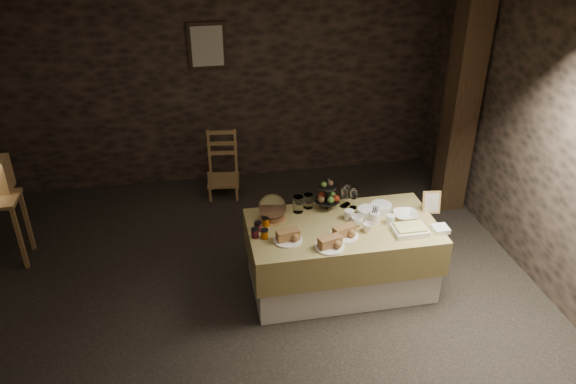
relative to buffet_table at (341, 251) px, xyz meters
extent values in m
cube|color=black|center=(-0.86, 0.02, -0.39)|extent=(5.50, 5.00, 0.01)
cube|color=black|center=(-0.86, 2.52, 0.91)|extent=(5.50, 0.02, 2.60)
cube|color=black|center=(1.89, 0.02, 0.91)|extent=(0.02, 5.00, 2.60)
cube|color=beige|center=(-0.86, 0.02, 2.21)|extent=(5.50, 5.00, 0.01)
cube|color=white|center=(0.00, 0.00, -0.07)|extent=(1.67, 0.86, 0.65)
cube|color=olive|center=(0.00, 0.00, 0.12)|extent=(1.73, 0.92, 0.35)
cube|color=olive|center=(-3.05, 0.86, -0.05)|extent=(0.04, 0.04, 0.69)
cube|color=olive|center=(-3.05, 1.19, -0.05)|extent=(0.04, 0.04, 0.69)
cube|color=olive|center=(-0.95, 2.01, -0.19)|extent=(0.42, 0.40, 0.05)
cube|color=olive|center=(-0.95, 2.16, 0.24)|extent=(0.36, 0.07, 0.36)
cube|color=black|center=(1.69, 1.28, 0.91)|extent=(0.30, 0.30, 2.60)
cube|color=black|center=(-1.01, 2.49, 1.36)|extent=(0.45, 0.03, 0.55)
cube|color=beige|center=(-1.01, 2.46, 1.36)|extent=(0.37, 0.01, 0.47)
cylinder|color=white|center=(0.26, 0.08, 0.34)|extent=(0.19, 0.19, 0.10)
cylinder|color=white|center=(0.42, 0.16, 0.33)|extent=(0.20, 0.20, 0.08)
cylinder|color=white|center=(0.29, -0.03, 0.35)|extent=(0.10, 0.10, 0.12)
imported|color=white|center=(0.12, -0.02, 0.34)|extent=(0.14, 0.14, 0.09)
imported|color=white|center=(0.19, -0.15, 0.33)|extent=(0.12, 0.12, 0.08)
cylinder|color=white|center=(0.08, 0.09, 0.34)|extent=(0.09, 0.09, 0.09)
cylinder|color=white|center=(0.43, -0.06, 0.34)|extent=(0.08, 0.08, 0.09)
imported|color=white|center=(0.61, 0.02, 0.32)|extent=(0.24, 0.24, 0.05)
cylinder|color=olive|center=(-0.61, 0.23, 0.30)|extent=(0.26, 0.26, 0.01)
cylinder|color=brown|center=(-0.61, 0.23, 0.34)|extent=(0.22, 0.22, 0.07)
sphere|color=white|center=(-0.61, 0.23, 0.41)|extent=(0.26, 0.26, 0.26)
cylinder|color=black|center=(-0.07, 0.32, 0.46)|extent=(0.02, 0.02, 0.33)
cylinder|color=black|center=(-0.07, 0.32, 0.38)|extent=(0.23, 0.23, 0.01)
cylinder|color=black|center=(-0.07, 0.32, 0.52)|extent=(0.16, 0.16, 0.01)
sphere|color=#4F732E|center=(-0.01, 0.35, 0.41)|extent=(0.07, 0.07, 0.07)
sphere|color=maroon|center=(-0.12, 0.36, 0.41)|extent=(0.07, 0.07, 0.07)
sphere|color=#4F732E|center=(-0.05, 0.26, 0.41)|extent=(0.07, 0.07, 0.07)
sphere|color=brown|center=(-0.14, 0.29, 0.41)|extent=(0.07, 0.07, 0.07)
sphere|color=maroon|center=(0.01, 0.28, 0.41)|extent=(0.07, 0.07, 0.07)
cylinder|color=white|center=(-0.54, -0.15, 0.30)|extent=(0.26, 0.26, 0.01)
cube|color=brown|center=(-0.54, -0.15, 0.35)|extent=(0.21, 0.12, 0.09)
cylinder|color=white|center=(-0.21, -0.33, 0.30)|extent=(0.26, 0.26, 0.01)
cube|color=brown|center=(-0.21, -0.33, 0.35)|extent=(0.22, 0.14, 0.09)
cylinder|color=white|center=(-0.04, -0.18, 0.30)|extent=(0.26, 0.26, 0.01)
cube|color=brown|center=(-0.04, -0.18, 0.35)|extent=(0.22, 0.15, 0.09)
cylinder|color=#4D131E|center=(-0.78, 0.05, 0.33)|extent=(0.06, 0.06, 0.07)
cylinder|color=#B15002|center=(-0.74, -0.08, 0.33)|extent=(0.06, 0.06, 0.07)
cylinder|color=#4D131E|center=(-0.82, -0.05, 0.33)|extent=(0.06, 0.06, 0.07)
cylinder|color=#B15002|center=(-0.70, 0.12, 0.33)|extent=(0.06, 0.06, 0.07)
cube|color=white|center=(0.55, -0.23, 0.32)|extent=(0.30, 0.22, 0.05)
cube|color=#D0CE7B|center=(0.55, -0.23, 0.35)|extent=(0.26, 0.18, 0.02)
cube|color=white|center=(0.83, -0.26, 0.31)|extent=(0.14, 0.14, 0.04)
cube|color=olive|center=(0.89, 0.10, 0.38)|extent=(0.18, 0.09, 0.22)
cylinder|color=white|center=(-0.35, 0.31, 0.37)|extent=(0.10, 0.10, 0.16)
cylinder|color=white|center=(-0.24, 0.37, 0.36)|extent=(0.09, 0.09, 0.14)
camera|label=1|loc=(-1.30, -4.17, 3.04)|focal=35.00mm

